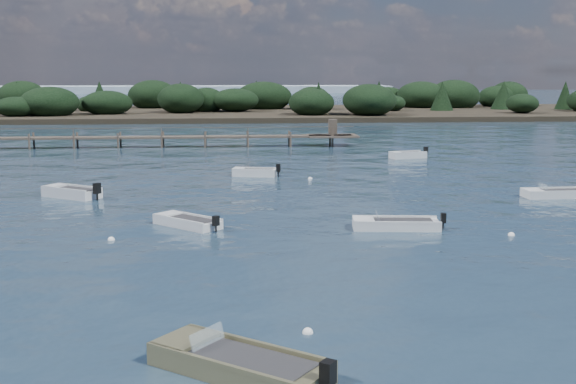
{
  "coord_description": "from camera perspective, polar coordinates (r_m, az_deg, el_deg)",
  "views": [
    {
      "loc": [
        -6.73,
        -24.83,
        7.56
      ],
      "look_at": [
        -3.45,
        14.0,
        1.0
      ],
      "focal_mm": 45.0,
      "sensor_mm": 36.0,
      "label": 1
    }
  ],
  "objects": [
    {
      "name": "tender_far_grey",
      "position": [
        45.52,
        -16.7,
        -0.18
      ],
      "size": [
        3.87,
        3.25,
        1.31
      ],
      "color": "silver",
      "rests_on": "ground"
    },
    {
      "name": "dinghy_mid_white_b",
      "position": [
        46.58,
        20.43,
        -0.22
      ],
      "size": [
        4.31,
        1.59,
        1.07
      ],
      "color": "silver",
      "rests_on": "ground"
    },
    {
      "name": "dinghy_near_olive",
      "position": [
        18.79,
        -3.91,
        -13.66
      ],
      "size": [
        4.78,
        4.28,
        1.24
      ],
      "color": "brown",
      "rests_on": "ground"
    },
    {
      "name": "buoy_e",
      "position": [
        50.99,
        1.76,
        1.02
      ],
      "size": [
        0.32,
        0.32,
        0.32
      ],
      "primitive_type": "sphere",
      "color": "white",
      "rests_on": "ground"
    },
    {
      "name": "buoy_a",
      "position": [
        21.46,
        1.57,
        -11.07
      ],
      "size": [
        0.32,
        0.32,
        0.32
      ],
      "primitive_type": "sphere",
      "color": "white",
      "rests_on": "ground"
    },
    {
      "name": "far_headland",
      "position": [
        128.92,
        9.49,
        6.94
      ],
      "size": [
        190.0,
        40.0,
        5.8
      ],
      "color": "black",
      "rests_on": "ground"
    },
    {
      "name": "dinghy_mid_white_a",
      "position": [
        35.38,
        8.5,
        -2.66
      ],
      "size": [
        4.55,
        2.04,
        1.05
      ],
      "color": "silver",
      "rests_on": "ground"
    },
    {
      "name": "dinghy_mid_grey",
      "position": [
        35.89,
        -7.96,
        -2.48
      ],
      "size": [
        3.53,
        3.5,
        0.99
      ],
      "color": "silver",
      "rests_on": "ground"
    },
    {
      "name": "buoy_c",
      "position": [
        33.64,
        -13.79,
        -3.71
      ],
      "size": [
        0.32,
        0.32,
        0.32
      ],
      "primitive_type": "sphere",
      "color": "white",
      "rests_on": "ground"
    },
    {
      "name": "tender_far_grey_b",
      "position": [
        64.07,
        9.45,
        2.8
      ],
      "size": [
        3.6,
        2.04,
        1.21
      ],
      "color": "silver",
      "rests_on": "ground"
    },
    {
      "name": "buoy_b",
      "position": [
        35.15,
        17.23,
        -3.3
      ],
      "size": [
        0.32,
        0.32,
        0.32
      ],
      "primitive_type": "sphere",
      "color": "white",
      "rests_on": "ground"
    },
    {
      "name": "ground",
      "position": [
        85.44,
        -0.29,
        4.48
      ],
      "size": [
        400.0,
        400.0,
        0.0
      ],
      "primitive_type": "plane",
      "color": "#182838",
      "rests_on": "ground"
    },
    {
      "name": "tender_far_white",
      "position": [
        52.44,
        -2.66,
        1.44
      ],
      "size": [
        3.53,
        1.87,
        1.18
      ],
      "color": "silver",
      "rests_on": "ground"
    },
    {
      "name": "jetty",
      "position": [
        74.65,
        -16.45,
        4.11
      ],
      "size": [
        64.5,
        3.2,
        3.4
      ],
      "color": "#4D4338",
      "rests_on": "ground"
    }
  ]
}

